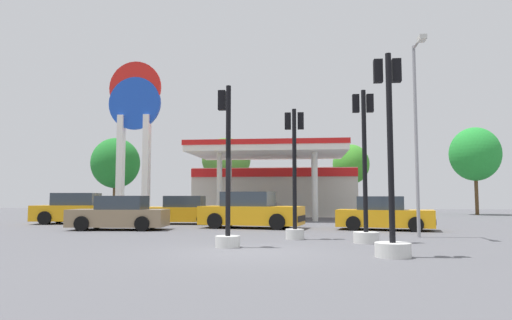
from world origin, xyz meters
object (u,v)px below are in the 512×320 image
at_px(traffic_signal_3, 365,193).
at_px(corner_streetlamp, 417,119).
at_px(car_2, 120,214).
at_px(traffic_signal_2, 295,187).
at_px(car_0, 384,215).
at_px(tree_3, 475,154).
at_px(traffic_signal_1, 391,194).
at_px(station_pole_sign, 134,120).
at_px(tree_0, 116,163).
at_px(tree_2, 351,165).
at_px(car_3, 251,212).
at_px(traffic_signal_0, 227,198).
at_px(tree_1, 226,160).
at_px(car_4, 182,211).
at_px(car_1, 79,210).

xyz_separation_m(traffic_signal_3, corner_streetlamp, (2.12, 2.07, 2.62)).
relative_size(car_2, traffic_signal_2, 0.96).
height_order(car_0, traffic_signal_2, traffic_signal_2).
bearing_deg(tree_3, traffic_signal_1, -113.16).
height_order(station_pole_sign, tree_0, station_pole_sign).
distance_m(tree_2, corner_streetlamp, 23.90).
xyz_separation_m(car_3, traffic_signal_0, (0.28, -8.08, 0.62)).
xyz_separation_m(traffic_signal_3, tree_0, (-19.40, 26.10, 3.06)).
height_order(station_pole_sign, tree_1, station_pole_sign).
xyz_separation_m(car_4, traffic_signal_3, (8.29, -9.15, 0.85)).
xyz_separation_m(car_0, tree_2, (0.63, 20.18, 3.61)).
bearing_deg(station_pole_sign, car_2, -71.64).
relative_size(car_3, traffic_signal_1, 1.00).
distance_m(car_0, tree_3, 21.47).
xyz_separation_m(station_pole_sign, corner_streetlamp, (15.14, -12.16, -2.32)).
bearing_deg(car_1, tree_2, 46.90).
distance_m(car_0, tree_0, 29.42).
bearing_deg(car_1, car_3, -14.14).
height_order(car_1, tree_1, tree_1).
distance_m(car_2, car_3, 5.81).
height_order(car_4, traffic_signal_1, traffic_signal_1).
distance_m(car_4, traffic_signal_1, 15.07).
relative_size(car_4, traffic_signal_3, 0.88).
bearing_deg(car_2, car_1, 133.92).
height_order(car_4, corner_streetlamp, corner_streetlamp).
distance_m(tree_1, tree_2, 11.12).
xyz_separation_m(car_0, traffic_signal_2, (-3.72, -4.78, 1.08)).
distance_m(car_1, tree_1, 18.38).
height_order(car_0, corner_streetlamp, corner_streetlamp).
bearing_deg(car_1, traffic_signal_3, -32.49).
height_order(traffic_signal_3, tree_3, tree_3).
height_order(car_3, traffic_signal_1, traffic_signal_1).
xyz_separation_m(car_2, traffic_signal_0, (5.81, -6.30, 0.70)).
height_order(car_4, tree_1, tree_1).
height_order(traffic_signal_2, traffic_signal_3, traffic_signal_3).
xyz_separation_m(car_1, tree_2, (16.03, 17.13, 3.53)).
bearing_deg(traffic_signal_2, tree_2, 80.13).
bearing_deg(tree_0, tree_2, -0.33).
bearing_deg(car_3, traffic_signal_1, -65.12).
relative_size(tree_3, corner_streetlamp, 1.03).
distance_m(station_pole_sign, corner_streetlamp, 19.56).
xyz_separation_m(tree_2, tree_3, (9.75, -1.87, 0.64)).
distance_m(car_1, traffic_signal_3, 16.47).
xyz_separation_m(car_3, corner_streetlamp, (6.43, -4.36, 3.40)).
height_order(car_2, car_3, car_3).
bearing_deg(car_4, traffic_signal_1, -55.69).
height_order(tree_0, corner_streetlamp, tree_0).
distance_m(car_1, tree_0, 18.52).
bearing_deg(tree_0, car_4, -56.75).
bearing_deg(station_pole_sign, tree_2, 37.74).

